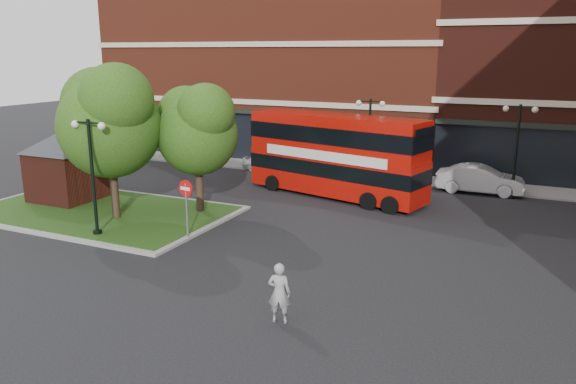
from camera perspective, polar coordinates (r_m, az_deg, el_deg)
The scene contains 15 objects.
ground at distance 21.77m, azimuth -8.45°, elevation -6.62°, with size 120.00×120.00×0.00m, color black.
pavement_far at distance 36.11m, azimuth 5.99°, elevation 1.90°, with size 44.00×3.00×0.12m, color slate.
terrace_far_left at distance 45.28m, azimuth -0.43°, elevation 13.28°, with size 26.00×12.00×14.00m, color maroon.
traffic_island at distance 28.80m, azimuth -18.58°, elevation -1.91°, with size 12.60×7.60×0.15m.
kiosk at distance 31.09m, azimuth -21.69°, elevation 3.22°, with size 6.51×6.51×3.60m.
tree_island_west at distance 26.66m, azimuth -17.78°, elevation 7.29°, with size 5.40×4.71×7.21m.
tree_island_east at distance 26.80m, azimuth -9.28°, elevation 6.62°, with size 4.46×3.90×6.29m.
lamp_island at distance 24.51m, azimuth -19.27°, elevation 1.96°, with size 1.72×0.36×5.00m.
lamp_far_left at distance 33.15m, azimuth 8.26°, elevation 5.59°, with size 1.72×0.36×5.00m.
lamp_far_right at distance 31.83m, azimuth 22.21°, elevation 4.34°, with size 1.72×0.36×5.00m.
bus at distance 30.10m, azimuth 4.83°, elevation 4.26°, with size 10.36×4.68×3.86m.
woman at distance 16.37m, azimuth -0.90°, elevation -10.20°, with size 0.66×0.44×1.82m, color #939396.
car_silver at distance 36.76m, azimuth -1.89°, elevation 3.05°, with size 1.44×3.57×1.22m, color #A6A9AE.
car_white at distance 32.82m, azimuth 18.93°, elevation 1.23°, with size 1.63×4.67×1.54m, color silver.
no_entry_sign at distance 23.38m, azimuth -10.30°, elevation -0.55°, with size 0.71×0.16×2.56m.
Camera 1 is at (11.36, -16.93, 7.65)m, focal length 35.00 mm.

